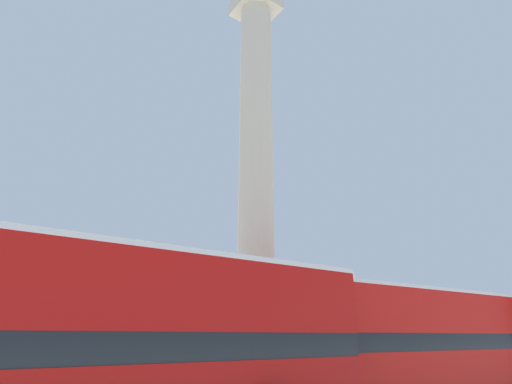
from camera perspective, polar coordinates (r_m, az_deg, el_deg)
monument_column at (r=19.11m, az=0.00°, el=-6.66°), size 6.28×6.28×22.80m
bus_b at (r=9.21m, az=-15.40°, el=-20.46°), size 10.43×2.74×4.31m
bus_c at (r=17.24m, az=23.77°, el=-19.14°), size 11.09×3.20×4.24m
street_lamp at (r=19.21m, az=13.68°, el=-16.61°), size 0.52×0.52×5.43m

